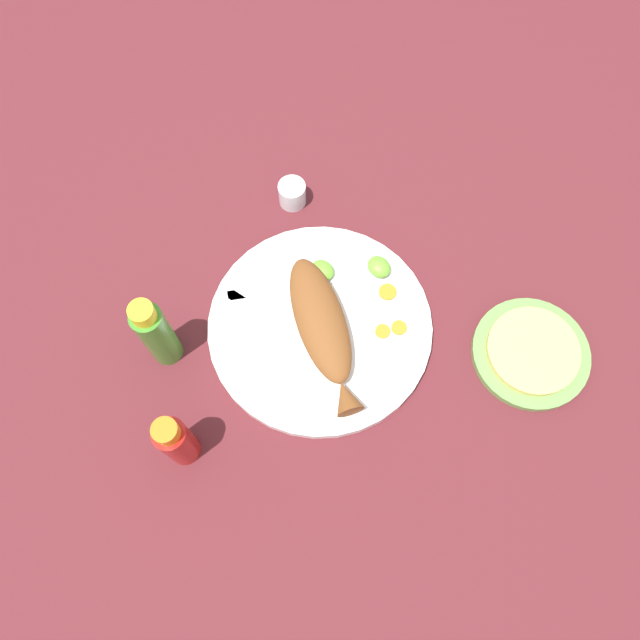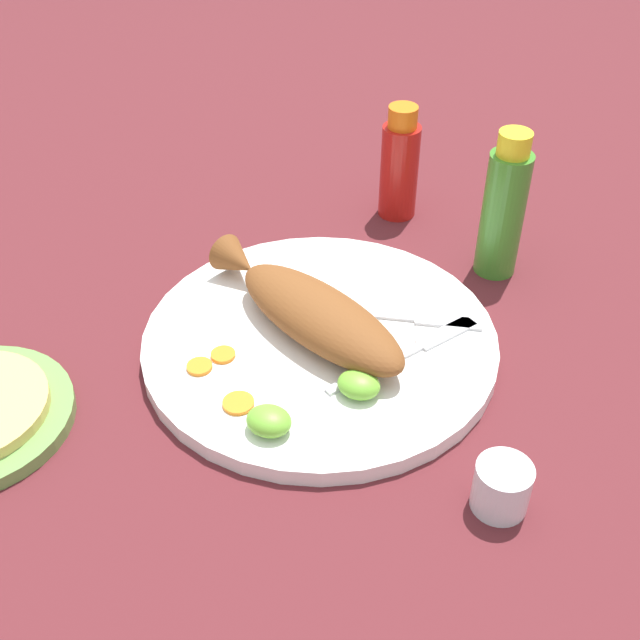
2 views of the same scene
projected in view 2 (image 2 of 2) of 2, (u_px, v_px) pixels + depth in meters
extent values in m
plane|color=#561E23|center=(320.00, 348.00, 0.83)|extent=(4.00, 4.00, 0.00)
cylinder|color=white|center=(320.00, 342.00, 0.83)|extent=(0.36, 0.36, 0.02)
ellipsoid|color=brown|center=(320.00, 317.00, 0.80)|extent=(0.23, 0.16, 0.05)
cone|color=brown|center=(238.00, 261.00, 0.88)|extent=(0.06, 0.06, 0.04)
cube|color=silver|center=(360.00, 313.00, 0.85)|extent=(0.11, 0.04, 0.00)
cube|color=silver|center=(449.00, 322.00, 0.83)|extent=(0.07, 0.03, 0.00)
cube|color=silver|center=(375.00, 368.00, 0.78)|extent=(0.07, 0.10, 0.00)
cube|color=silver|center=(446.00, 333.00, 0.82)|extent=(0.05, 0.07, 0.00)
cylinder|color=orange|center=(223.00, 355.00, 0.79)|extent=(0.02, 0.02, 0.00)
cylinder|color=orange|center=(200.00, 367.00, 0.78)|extent=(0.03, 0.03, 0.00)
cylinder|color=orange|center=(238.00, 403.00, 0.74)|extent=(0.03, 0.03, 0.00)
ellipsoid|color=#6BB233|center=(269.00, 421.00, 0.71)|extent=(0.04, 0.04, 0.02)
ellipsoid|color=#6BB233|center=(359.00, 385.00, 0.75)|extent=(0.04, 0.03, 0.02)
cylinder|color=#B21914|center=(399.00, 171.00, 1.00)|extent=(0.05, 0.05, 0.12)
cylinder|color=orange|center=(403.00, 117.00, 0.95)|extent=(0.04, 0.04, 0.03)
cylinder|color=#3D8428|center=(503.00, 215.00, 0.89)|extent=(0.05, 0.05, 0.15)
cylinder|color=yellow|center=(515.00, 144.00, 0.84)|extent=(0.04, 0.04, 0.03)
cylinder|color=silver|center=(502.00, 487.00, 0.66)|extent=(0.05, 0.05, 0.05)
cylinder|color=white|center=(499.00, 497.00, 0.67)|extent=(0.04, 0.04, 0.02)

